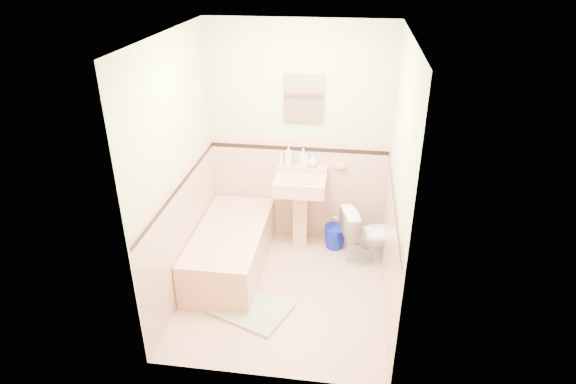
# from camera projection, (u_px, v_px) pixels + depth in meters

# --- Properties ---
(floor) EXTENTS (2.20, 2.20, 0.00)m
(floor) POSITION_uv_depth(u_px,v_px,m) (285.00, 291.00, 4.93)
(floor) COLOR #DDA990
(floor) RESTS_ON ground
(ceiling) EXTENTS (2.20, 2.20, 0.00)m
(ceiling) POSITION_uv_depth(u_px,v_px,m) (284.00, 35.00, 3.80)
(ceiling) COLOR white
(ceiling) RESTS_ON ground
(wall_back) EXTENTS (2.50, 0.00, 2.50)m
(wall_back) POSITION_uv_depth(u_px,v_px,m) (299.00, 137.00, 5.34)
(wall_back) COLOR #F6EAC9
(wall_back) RESTS_ON ground
(wall_front) EXTENTS (2.50, 0.00, 2.50)m
(wall_front) POSITION_uv_depth(u_px,v_px,m) (261.00, 246.00, 3.39)
(wall_front) COLOR #F6EAC9
(wall_front) RESTS_ON ground
(wall_left) EXTENTS (0.00, 2.50, 2.50)m
(wall_left) POSITION_uv_depth(u_px,v_px,m) (177.00, 173.00, 4.49)
(wall_left) COLOR #F6EAC9
(wall_left) RESTS_ON ground
(wall_right) EXTENTS (0.00, 2.50, 2.50)m
(wall_right) POSITION_uv_depth(u_px,v_px,m) (398.00, 186.00, 4.24)
(wall_right) COLOR #F6EAC9
(wall_right) RESTS_ON ground
(wainscot_back) EXTENTS (2.00, 0.00, 2.00)m
(wainscot_back) POSITION_uv_depth(u_px,v_px,m) (298.00, 191.00, 5.62)
(wainscot_back) COLOR #DFAE95
(wainscot_back) RESTS_ON ground
(wainscot_front) EXTENTS (2.00, 0.00, 2.00)m
(wainscot_front) POSITION_uv_depth(u_px,v_px,m) (263.00, 317.00, 3.70)
(wainscot_front) COLOR #DFAE95
(wainscot_front) RESTS_ON ground
(wainscot_left) EXTENTS (0.00, 2.20, 2.20)m
(wainscot_left) POSITION_uv_depth(u_px,v_px,m) (185.00, 233.00, 4.78)
(wainscot_left) COLOR #DFAE95
(wainscot_left) RESTS_ON ground
(wainscot_right) EXTENTS (0.00, 2.20, 2.20)m
(wainscot_right) POSITION_uv_depth(u_px,v_px,m) (389.00, 249.00, 4.53)
(wainscot_right) COLOR #DFAE95
(wainscot_right) RESTS_ON ground
(accent_back) EXTENTS (2.00, 0.00, 2.00)m
(accent_back) POSITION_uv_depth(u_px,v_px,m) (298.00, 149.00, 5.38)
(accent_back) COLOR black
(accent_back) RESTS_ON ground
(accent_front) EXTENTS (2.00, 0.00, 2.00)m
(accent_front) POSITION_uv_depth(u_px,v_px,m) (262.00, 260.00, 3.47)
(accent_front) COLOR black
(accent_front) RESTS_ON ground
(accent_left) EXTENTS (0.00, 2.20, 2.20)m
(accent_left) POSITION_uv_depth(u_px,v_px,m) (180.00, 186.00, 4.55)
(accent_left) COLOR black
(accent_left) RESTS_ON ground
(accent_right) EXTENTS (0.00, 2.20, 2.20)m
(accent_right) POSITION_uv_depth(u_px,v_px,m) (394.00, 199.00, 4.30)
(accent_right) COLOR black
(accent_right) RESTS_ON ground
(cap_back) EXTENTS (2.00, 0.00, 2.00)m
(cap_back) POSITION_uv_depth(u_px,v_px,m) (299.00, 140.00, 5.34)
(cap_back) COLOR #DD9B85
(cap_back) RESTS_ON ground
(cap_front) EXTENTS (2.00, 0.00, 2.00)m
(cap_front) POSITION_uv_depth(u_px,v_px,m) (262.00, 248.00, 3.42)
(cap_front) COLOR #DD9B85
(cap_front) RESTS_ON ground
(cap_left) EXTENTS (0.00, 2.20, 2.20)m
(cap_left) POSITION_uv_depth(u_px,v_px,m) (179.00, 176.00, 4.50)
(cap_left) COLOR #DD9B85
(cap_left) RESTS_ON ground
(cap_right) EXTENTS (0.00, 2.20, 2.20)m
(cap_right) POSITION_uv_depth(u_px,v_px,m) (395.00, 189.00, 4.26)
(cap_right) COLOR #DD9B85
(cap_right) RESTS_ON ground
(bathtub) EXTENTS (0.70, 1.50, 0.45)m
(bathtub) POSITION_uv_depth(u_px,v_px,m) (231.00, 250.00, 5.20)
(bathtub) COLOR tan
(bathtub) RESTS_ON floor
(tub_faucet) EXTENTS (0.04, 0.12, 0.04)m
(tub_faucet) POSITION_uv_depth(u_px,v_px,m) (244.00, 186.00, 5.65)
(tub_faucet) COLOR silver
(tub_faucet) RESTS_ON wall_back
(sink) EXTENTS (0.56, 0.48, 0.88)m
(sink) POSITION_uv_depth(u_px,v_px,m) (300.00, 213.00, 5.48)
(sink) COLOR tan
(sink) RESTS_ON floor
(sink_faucet) EXTENTS (0.02, 0.02, 0.10)m
(sink_faucet) POSITION_uv_depth(u_px,v_px,m) (302.00, 166.00, 5.38)
(sink_faucet) COLOR silver
(sink_faucet) RESTS_ON sink
(medicine_cabinet) EXTENTS (0.40, 0.04, 0.50)m
(medicine_cabinet) POSITION_uv_depth(u_px,v_px,m) (304.00, 98.00, 5.10)
(medicine_cabinet) COLOR white
(medicine_cabinet) RESTS_ON wall_back
(soap_dish) EXTENTS (0.11, 0.06, 0.04)m
(soap_dish) POSITION_uv_depth(u_px,v_px,m) (340.00, 166.00, 5.38)
(soap_dish) COLOR tan
(soap_dish) RESTS_ON wall_back
(soap_bottle_left) EXTENTS (0.11, 0.11, 0.23)m
(soap_bottle_left) POSITION_uv_depth(u_px,v_px,m) (289.00, 155.00, 5.39)
(soap_bottle_left) COLOR #B2B2B2
(soap_bottle_left) RESTS_ON sink
(soap_bottle_mid) EXTENTS (0.12, 0.12, 0.20)m
(soap_bottle_mid) POSITION_uv_depth(u_px,v_px,m) (303.00, 157.00, 5.37)
(soap_bottle_mid) COLOR #B2B2B2
(soap_bottle_mid) RESTS_ON sink
(soap_bottle_right) EXTENTS (0.13, 0.13, 0.15)m
(soap_bottle_right) POSITION_uv_depth(u_px,v_px,m) (313.00, 160.00, 5.37)
(soap_bottle_right) COLOR #B2B2B2
(soap_bottle_right) RESTS_ON sink
(tube) EXTENTS (0.04, 0.04, 0.12)m
(tube) POSITION_uv_depth(u_px,v_px,m) (281.00, 160.00, 5.42)
(tube) COLOR white
(tube) RESTS_ON sink
(toilet) EXTENTS (0.71, 0.52, 0.64)m
(toilet) POSITION_uv_depth(u_px,v_px,m) (371.00, 235.00, 5.28)
(toilet) COLOR white
(toilet) RESTS_ON floor
(bucket) EXTENTS (0.34, 0.34, 0.26)m
(bucket) POSITION_uv_depth(u_px,v_px,m) (335.00, 237.00, 5.61)
(bucket) COLOR #0916A8
(bucket) RESTS_ON floor
(bath_mat) EXTENTS (0.90, 0.76, 0.03)m
(bath_mat) POSITION_uv_depth(u_px,v_px,m) (248.00, 308.00, 4.68)
(bath_mat) COLOR #959E84
(bath_mat) RESTS_ON floor
(shoe) EXTENTS (0.17, 0.11, 0.06)m
(shoe) POSITION_uv_depth(u_px,v_px,m) (238.00, 305.00, 4.65)
(shoe) COLOR #BF1E59
(shoe) RESTS_ON bath_mat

